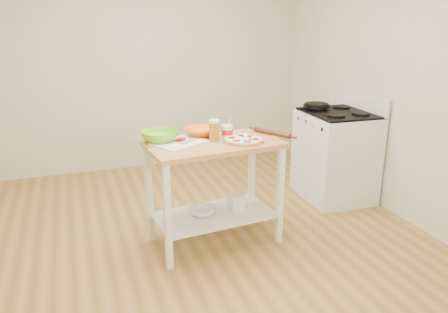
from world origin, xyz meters
The scene contains 15 objects.
room_shell centered at (0.00, 0.00, 1.35)m, with size 4.04×4.54×2.74m.
prep_island centered at (0.14, 0.00, 0.64)m, with size 1.13×0.69×0.90m.
gas_stove centered at (1.67, 0.52, 0.47)m, with size 0.68×0.79×1.11m.
skillet centered at (1.52, 0.72, 0.97)m, with size 0.42×0.28×0.03m.
pizza centered at (0.37, -0.06, 0.92)m, with size 0.33×0.33×0.05m.
cutting_board centered at (-0.15, 0.07, 0.91)m, with size 0.50×0.46×0.04m.
spatula centered at (-0.08, 0.02, 0.92)m, with size 0.15×0.08×0.01m.
knife centered at (-0.28, 0.26, 0.92)m, with size 0.27×0.05×0.01m.
orange_bowl centered at (0.10, 0.23, 0.94)m, with size 0.29×0.29×0.07m, color #EA5E0B.
green_bowl centered at (-0.28, 0.16, 0.95)m, with size 0.30×0.30×0.09m, color #72D225.
beer_pint centered at (0.15, 0.05, 0.99)m, with size 0.09×0.09×0.18m.
yogurt_tub centered at (0.28, 0.08, 0.96)m, with size 0.10×0.10×0.20m.
rolling_pin centered at (0.68, 0.04, 0.92)m, with size 0.04×0.04×0.37m, color #522512.
shelf_glass_bowl centered at (0.03, 0.01, 0.30)m, with size 0.22×0.22×0.07m, color silver.
shelf_bin centered at (0.35, 0.05, 0.32)m, with size 0.12×0.12×0.12m, color white.
Camera 1 is at (-0.94, -3.25, 1.87)m, focal length 35.00 mm.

